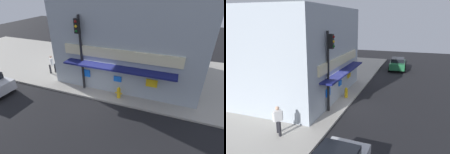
# 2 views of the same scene
# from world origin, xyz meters

# --- Properties ---
(ground_plane) EXTENTS (62.53, 62.53, 0.00)m
(ground_plane) POSITION_xyz_m (0.00, 0.00, 0.00)
(ground_plane) COLOR black
(sidewalk) EXTENTS (41.69, 10.55, 0.14)m
(sidewalk) POSITION_xyz_m (0.00, 5.27, 0.07)
(sidewalk) COLOR #A39E93
(sidewalk) RESTS_ON ground_plane
(corner_building) EXTENTS (10.84, 8.99, 7.14)m
(corner_building) POSITION_xyz_m (1.47, 5.26, 3.71)
(corner_building) COLOR #9EA8B2
(corner_building) RESTS_ON sidewalk
(traffic_light) EXTENTS (0.32, 0.58, 5.52)m
(traffic_light) POSITION_xyz_m (-1.31, 0.96, 3.66)
(traffic_light) COLOR black
(traffic_light) RESTS_ON sidewalk
(fire_hydrant) EXTENTS (0.51, 0.27, 0.84)m
(fire_hydrant) POSITION_xyz_m (1.67, 0.72, 0.55)
(fire_hydrant) COLOR gold
(fire_hydrant) RESTS_ON sidewalk
(trash_can) EXTENTS (0.45, 0.45, 0.90)m
(trash_can) POSITION_xyz_m (1.95, 1.95, 0.59)
(trash_can) COLOR #2D2D2D
(trash_can) RESTS_ON sidewalk
(pedestrian) EXTENTS (0.51, 0.56, 1.67)m
(pedestrian) POSITION_xyz_m (-5.31, 2.40, 1.06)
(pedestrian) COLOR black
(pedestrian) RESTS_ON sidewalk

